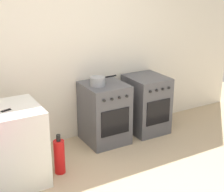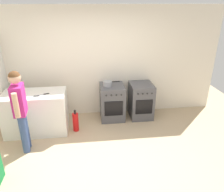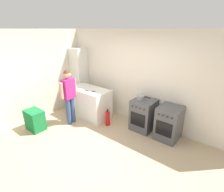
{
  "view_description": "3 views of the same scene",
  "coord_description": "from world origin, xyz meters",
  "px_view_note": "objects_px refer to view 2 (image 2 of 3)",
  "views": [
    {
      "loc": [
        -1.76,
        -2.32,
        2.25
      ],
      "look_at": [
        0.08,
        0.88,
        0.94
      ],
      "focal_mm": 55.0,
      "sensor_mm": 36.0,
      "label": 1
    },
    {
      "loc": [
        -0.23,
        -3.14,
        2.66
      ],
      "look_at": [
        0.24,
        0.74,
        0.95
      ],
      "focal_mm": 35.0,
      "sensor_mm": 36.0,
      "label": 2
    },
    {
      "loc": [
        2.34,
        -2.24,
        2.6
      ],
      "look_at": [
        -0.22,
        0.92,
        1.03
      ],
      "focal_mm": 28.0,
      "sensor_mm": 36.0,
      "label": 3
    }
  ],
  "objects_px": {
    "knife_bread": "(41,95)",
    "person": "(20,106)",
    "oven_left": "(112,102)",
    "pot": "(108,84)",
    "oven_right": "(141,101)",
    "knife_paring": "(35,96)",
    "fire_extinguisher": "(76,122)"
  },
  "relations": [
    {
      "from": "fire_extinguisher",
      "to": "knife_paring",
      "type": "bearing_deg",
      "value": -174.86
    },
    {
      "from": "pot",
      "to": "person",
      "type": "xyz_separation_m",
      "value": [
        -1.69,
        -1.02,
        0.03
      ]
    },
    {
      "from": "knife_bread",
      "to": "person",
      "type": "bearing_deg",
      "value": -116.2
    },
    {
      "from": "knife_paring",
      "to": "oven_right",
      "type": "bearing_deg",
      "value": 13.13
    },
    {
      "from": "knife_paring",
      "to": "fire_extinguisher",
      "type": "relative_size",
      "value": 0.42
    },
    {
      "from": "oven_right",
      "to": "oven_left",
      "type": "bearing_deg",
      "value": 180.0
    },
    {
      "from": "person",
      "to": "oven_left",
      "type": "bearing_deg",
      "value": 30.11
    },
    {
      "from": "pot",
      "to": "knife_bread",
      "type": "relative_size",
      "value": 1.12
    },
    {
      "from": "oven_right",
      "to": "knife_bread",
      "type": "xyz_separation_m",
      "value": [
        -2.23,
        -0.48,
        0.48
      ]
    },
    {
      "from": "oven_left",
      "to": "person",
      "type": "distance_m",
      "value": 2.14
    },
    {
      "from": "knife_paring",
      "to": "knife_bread",
      "type": "bearing_deg",
      "value": 28.72
    },
    {
      "from": "oven_right",
      "to": "knife_paring",
      "type": "height_order",
      "value": "knife_paring"
    },
    {
      "from": "oven_right",
      "to": "person",
      "type": "bearing_deg",
      "value": -157.44
    },
    {
      "from": "fire_extinguisher",
      "to": "knife_bread",
      "type": "bearing_deg",
      "value": -179.4
    },
    {
      "from": "pot",
      "to": "knife_paring",
      "type": "relative_size",
      "value": 1.82
    },
    {
      "from": "oven_left",
      "to": "pot",
      "type": "bearing_deg",
      "value": -170.8
    },
    {
      "from": "fire_extinguisher",
      "to": "oven_left",
      "type": "bearing_deg",
      "value": 28.78
    },
    {
      "from": "oven_left",
      "to": "knife_bread",
      "type": "xyz_separation_m",
      "value": [
        -1.52,
        -0.48,
        0.48
      ]
    },
    {
      "from": "oven_left",
      "to": "knife_bread",
      "type": "height_order",
      "value": "knife_bread"
    },
    {
      "from": "pot",
      "to": "person",
      "type": "relative_size",
      "value": 0.24
    },
    {
      "from": "pot",
      "to": "knife_bread",
      "type": "xyz_separation_m",
      "value": [
        -1.42,
        -0.47,
        -0.0
      ]
    },
    {
      "from": "knife_bread",
      "to": "person",
      "type": "xyz_separation_m",
      "value": [
        -0.27,
        -0.56,
        0.04
      ]
    },
    {
      "from": "knife_bread",
      "to": "knife_paring",
      "type": "xyz_separation_m",
      "value": [
        -0.11,
        -0.06,
        0.0
      ]
    },
    {
      "from": "person",
      "to": "knife_paring",
      "type": "bearing_deg",
      "value": 71.97
    },
    {
      "from": "knife_paring",
      "to": "pot",
      "type": "bearing_deg",
      "value": 19.11
    },
    {
      "from": "oven_right",
      "to": "knife_bread",
      "type": "height_order",
      "value": "knife_bread"
    },
    {
      "from": "knife_bread",
      "to": "person",
      "type": "relative_size",
      "value": 0.22
    },
    {
      "from": "knife_bread",
      "to": "person",
      "type": "distance_m",
      "value": 0.62
    },
    {
      "from": "person",
      "to": "pot",
      "type": "bearing_deg",
      "value": 31.21
    },
    {
      "from": "oven_right",
      "to": "knife_paring",
      "type": "distance_m",
      "value": 2.45
    },
    {
      "from": "knife_paring",
      "to": "person",
      "type": "distance_m",
      "value": 0.52
    },
    {
      "from": "oven_right",
      "to": "knife_paring",
      "type": "xyz_separation_m",
      "value": [
        -2.34,
        -0.55,
        0.48
      ]
    }
  ]
}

